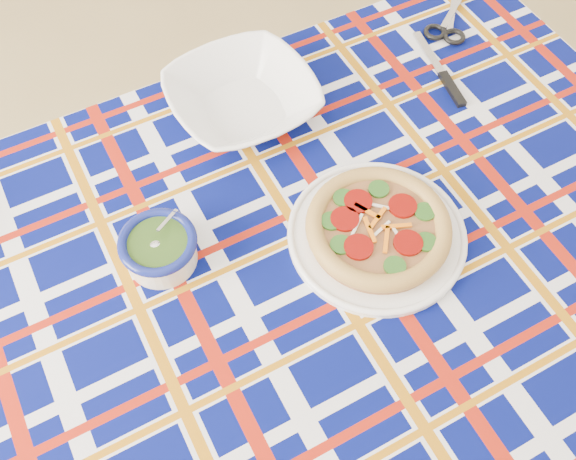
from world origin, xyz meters
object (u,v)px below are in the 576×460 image
object	(u,v)px
main_focaccia_plate	(378,228)
pesto_bowl	(159,247)
serving_bowl	(242,99)
dining_table	(277,295)

from	to	relation	value
main_focaccia_plate	pesto_bowl	bearing A→B (deg)	167.22
pesto_bowl	serving_bowl	world-z (taller)	pesto_bowl
dining_table	main_focaccia_plate	size ratio (longest dim) A/B	5.44
main_focaccia_plate	serving_bowl	xyz separation A→B (m)	(-0.12, 0.33, 0.00)
dining_table	main_focaccia_plate	bearing A→B (deg)	-5.06
pesto_bowl	serving_bowl	bearing A→B (deg)	50.20
dining_table	serving_bowl	distance (m)	0.36
dining_table	main_focaccia_plate	world-z (taller)	main_focaccia_plate
serving_bowl	dining_table	bearing A→B (deg)	-99.12
main_focaccia_plate	dining_table	bearing A→B (deg)	-176.68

